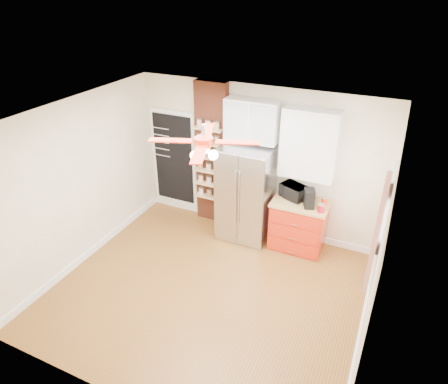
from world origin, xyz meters
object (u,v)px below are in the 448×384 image
at_px(red_cabinet, 298,225).
at_px(toaster_oven, 293,191).
at_px(fridge, 246,193).
at_px(canister_left, 321,208).
at_px(pantry_jar_oats, 201,152).
at_px(ceiling_fan, 204,142).
at_px(coffee_maker, 309,198).

xyz_separation_m(red_cabinet, toaster_oven, (-0.17, 0.11, 0.57)).
xyz_separation_m(fridge, toaster_oven, (0.80, 0.16, 0.14)).
bearing_deg(canister_left, pantry_jar_oats, 173.28).
xyz_separation_m(red_cabinet, ceiling_fan, (-0.92, -1.68, 1.97)).
xyz_separation_m(toaster_oven, pantry_jar_oats, (-1.76, 0.00, 0.41)).
xyz_separation_m(red_cabinet, pantry_jar_oats, (-1.93, 0.11, 0.98)).
distance_m(fridge, canister_left, 1.35).
distance_m(ceiling_fan, pantry_jar_oats, 2.28).
height_order(fridge, pantry_jar_oats, fridge).
distance_m(toaster_oven, pantry_jar_oats, 1.81).
bearing_deg(red_cabinet, ceiling_fan, -118.71).
distance_m(fridge, red_cabinet, 1.06).
height_order(coffee_maker, canister_left, coffee_maker).
bearing_deg(fridge, canister_left, -4.88).
bearing_deg(coffee_maker, red_cabinet, 128.03).
distance_m(toaster_oven, coffee_maker, 0.38).
height_order(toaster_oven, pantry_jar_oats, pantry_jar_oats).
bearing_deg(red_cabinet, canister_left, -23.95).
height_order(fridge, toaster_oven, fridge).
xyz_separation_m(ceiling_fan, pantry_jar_oats, (-1.01, 1.79, -0.99)).
xyz_separation_m(red_cabinet, coffee_maker, (0.15, -0.09, 0.60)).
height_order(ceiling_fan, toaster_oven, ceiling_fan).
xyz_separation_m(toaster_oven, coffee_maker, (0.32, -0.19, 0.04)).
xyz_separation_m(fridge, pantry_jar_oats, (-0.96, 0.16, 0.56)).
distance_m(canister_left, pantry_jar_oats, 2.36).
relative_size(fridge, pantry_jar_oats, 14.07).
distance_m(fridge, ceiling_fan, 2.25).
bearing_deg(ceiling_fan, pantry_jar_oats, 119.44).
distance_m(ceiling_fan, toaster_oven, 2.39).
height_order(fridge, ceiling_fan, ceiling_fan).
bearing_deg(red_cabinet, coffee_maker, -30.40).
bearing_deg(pantry_jar_oats, toaster_oven, -0.01).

